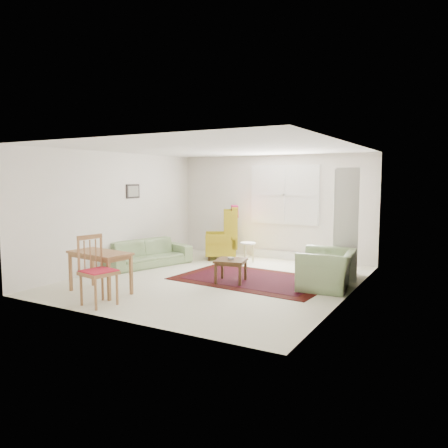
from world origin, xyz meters
The scene contains 10 objects.
room centered at (0.02, 0.21, 1.26)m, with size 5.04×5.54×2.51m.
rug centered at (0.61, 0.36, 0.01)m, with size 2.91×1.87×0.03m, color black, non-canonical shape.
sofa centered at (-2.01, 0.40, 0.40)m, with size 1.97×0.77×0.79m, color gray.
armchair centered at (2.04, 0.36, 0.41)m, with size 1.06×0.93×0.82m, color gray.
wingback_chair centered at (-1.02, 1.94, 0.65)m, with size 0.75×0.79×1.30m, color gold, non-canonical shape.
coffee_table centered at (0.36, -0.08, 0.22)m, with size 0.55×0.55×0.45m, color #432A14, non-canonical shape.
stool centered at (-0.24, 1.85, 0.24)m, with size 0.35×0.35×0.47m, color white, non-canonical shape.
cabinet centered at (2.10, 1.40, 1.07)m, with size 0.45×0.86×2.14m, color silver, non-canonical shape.
desk centered at (-1.24, -1.80, 0.35)m, with size 1.11×0.56×0.71m, color #9C6B3F, non-canonical shape.
desk_chair centered at (-0.71, -2.35, 0.54)m, with size 0.47×0.47×1.07m, color #9C6B3F, non-canonical shape.
Camera 1 is at (4.16, -7.12, 1.94)m, focal length 35.00 mm.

